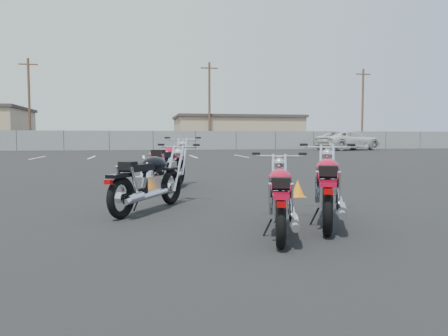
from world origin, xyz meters
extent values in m
plane|color=black|center=(0.00, 0.00, 0.00)|extent=(120.00, 120.00, 0.00)
torus|color=black|center=(-0.27, 3.91, 0.34)|extent=(0.37, 0.68, 0.68)
cylinder|color=silver|center=(-0.27, 3.91, 0.34)|extent=(0.17, 0.21, 0.18)
torus|color=black|center=(-0.90, 2.39, 0.34)|extent=(0.37, 0.68, 0.68)
cylinder|color=silver|center=(-0.90, 2.39, 0.34)|extent=(0.17, 0.21, 0.18)
cube|color=black|center=(-0.59, 3.15, 0.39)|extent=(0.56, 1.15, 0.07)
cube|color=silver|center=(-0.61, 3.10, 0.45)|extent=(0.46, 0.52, 0.34)
cylinder|color=silver|center=(-0.61, 3.10, 0.66)|extent=(0.32, 0.35, 0.30)
ellipsoid|color=#B50B28|center=(-0.51, 3.34, 0.82)|extent=(0.57, 0.74, 0.29)
cube|color=black|center=(-0.71, 2.84, 0.80)|extent=(0.51, 0.69, 0.11)
cube|color=black|center=(-0.82, 2.57, 0.84)|extent=(0.31, 0.28, 0.14)
cube|color=#B50B28|center=(-0.91, 2.37, 0.70)|extent=(0.37, 0.52, 0.06)
cube|color=#B50B28|center=(-0.27, 3.91, 0.70)|extent=(0.28, 0.41, 0.05)
cylinder|color=silver|center=(-0.71, 2.50, 0.62)|extent=(0.13, 0.21, 0.45)
cylinder|color=silver|center=(-0.96, 2.60, 0.62)|extent=(0.13, 0.21, 0.45)
cylinder|color=silver|center=(-0.55, 2.77, 0.32)|extent=(0.57, 1.20, 0.15)
cylinder|color=silver|center=(-0.68, 2.43, 0.34)|extent=(0.28, 0.42, 0.15)
cylinder|color=silver|center=(-0.13, 4.00, 0.70)|extent=(0.22, 0.44, 0.90)
cylinder|color=silver|center=(-0.32, 4.08, 0.70)|extent=(0.22, 0.44, 0.90)
sphere|color=silver|center=(-0.15, 4.21, 1.00)|extent=(0.24, 0.24, 0.18)
cylinder|color=silver|center=(-0.14, 4.23, 1.11)|extent=(0.75, 0.33, 0.03)
cylinder|color=black|center=(0.22, 4.06, 1.16)|extent=(0.14, 0.09, 0.04)
cylinder|color=black|center=(-0.52, 4.36, 1.16)|extent=(0.14, 0.09, 0.04)
cylinder|color=black|center=(-0.78, 3.11, 0.17)|extent=(0.18, 0.09, 0.34)
cube|color=#990505|center=(-1.02, 2.10, 0.62)|extent=(0.13, 0.11, 0.07)
torus|color=black|center=(-0.67, 0.97, 0.30)|extent=(0.42, 0.57, 0.61)
cylinder|color=silver|center=(-0.67, 0.97, 0.30)|extent=(0.17, 0.19, 0.16)
torus|color=black|center=(-1.46, -0.26, 0.30)|extent=(0.42, 0.57, 0.61)
cylinder|color=silver|center=(-1.46, -0.26, 0.30)|extent=(0.17, 0.19, 0.16)
cube|color=black|center=(-1.07, 0.36, 0.34)|extent=(0.66, 0.95, 0.06)
cube|color=silver|center=(-1.09, 0.31, 0.41)|extent=(0.45, 0.48, 0.30)
cylinder|color=silver|center=(-1.09, 0.31, 0.59)|extent=(0.31, 0.32, 0.27)
ellipsoid|color=black|center=(-0.97, 0.51, 0.73)|extent=(0.58, 0.66, 0.26)
cube|color=black|center=(-1.23, 0.10, 0.71)|extent=(0.52, 0.61, 0.10)
cube|color=black|center=(-1.37, -0.11, 0.75)|extent=(0.29, 0.27, 0.12)
cube|color=black|center=(-1.47, -0.28, 0.62)|extent=(0.38, 0.46, 0.05)
cube|color=black|center=(-0.67, 0.97, 0.62)|extent=(0.30, 0.36, 0.04)
cylinder|color=silver|center=(-1.28, -0.20, 0.56)|extent=(0.14, 0.18, 0.40)
cylinder|color=silver|center=(-1.48, -0.07, 0.56)|extent=(0.14, 0.18, 0.40)
cylinder|color=silver|center=(-1.09, 0.01, 0.28)|extent=(0.68, 0.99, 0.13)
cylinder|color=silver|center=(-1.27, -0.26, 0.30)|extent=(0.30, 0.37, 0.13)
cylinder|color=silver|center=(-0.52, 1.03, 0.63)|extent=(0.26, 0.36, 0.80)
cylinder|color=silver|center=(-0.68, 1.13, 0.63)|extent=(0.26, 0.36, 0.80)
sphere|color=silver|center=(-0.51, 1.21, 0.89)|extent=(0.22, 0.22, 0.16)
cylinder|color=silver|center=(-0.50, 1.23, 0.99)|extent=(0.61, 0.41, 0.03)
cylinder|color=black|center=(-0.22, 1.02, 1.03)|extent=(0.12, 0.10, 0.04)
cylinder|color=black|center=(-0.81, 1.41, 1.03)|extent=(0.12, 0.10, 0.04)
cylinder|color=black|center=(-1.24, 0.35, 0.15)|extent=(0.15, 0.11, 0.30)
cube|color=#990505|center=(-1.62, -0.50, 0.56)|extent=(0.12, 0.11, 0.06)
torus|color=black|center=(0.64, -1.03, 0.28)|extent=(0.26, 0.56, 0.55)
cylinder|color=silver|center=(0.64, -1.03, 0.28)|extent=(0.13, 0.17, 0.15)
torus|color=black|center=(0.25, -2.31, 0.28)|extent=(0.26, 0.56, 0.55)
cylinder|color=silver|center=(0.25, -2.31, 0.28)|extent=(0.13, 0.17, 0.15)
cube|color=black|center=(0.44, -1.67, 0.31)|extent=(0.38, 0.95, 0.06)
cube|color=silver|center=(0.43, -1.71, 0.37)|extent=(0.35, 0.41, 0.28)
cylinder|color=silver|center=(0.43, -1.71, 0.53)|extent=(0.24, 0.27, 0.24)
ellipsoid|color=#B50B28|center=(0.49, -1.51, 0.66)|extent=(0.43, 0.59, 0.24)
cube|color=black|center=(0.36, -1.93, 0.65)|extent=(0.38, 0.56, 0.09)
cube|color=black|center=(0.29, -2.15, 0.68)|extent=(0.24, 0.22, 0.11)
cube|color=#B50B28|center=(0.24, -2.32, 0.57)|extent=(0.27, 0.42, 0.05)
cube|color=#B50B28|center=(0.64, -1.03, 0.57)|extent=(0.21, 0.33, 0.04)
cylinder|color=silver|center=(0.39, -2.21, 0.51)|extent=(0.09, 0.18, 0.36)
cylinder|color=silver|center=(0.18, -2.14, 0.51)|extent=(0.09, 0.18, 0.36)
cylinder|color=silver|center=(0.50, -1.98, 0.26)|extent=(0.38, 0.99, 0.12)
cylinder|color=silver|center=(0.42, -2.26, 0.28)|extent=(0.20, 0.34, 0.12)
cylinder|color=silver|center=(0.76, -0.95, 0.57)|extent=(0.15, 0.36, 0.73)
cylinder|color=silver|center=(0.60, -0.90, 0.57)|extent=(0.15, 0.36, 0.73)
sphere|color=silver|center=(0.72, -0.79, 0.81)|extent=(0.18, 0.18, 0.15)
cylinder|color=silver|center=(0.73, -0.77, 0.90)|extent=(0.62, 0.22, 0.03)
cylinder|color=black|center=(1.03, -0.88, 0.94)|extent=(0.12, 0.06, 0.03)
cylinder|color=black|center=(0.41, -0.69, 0.94)|extent=(0.12, 0.06, 0.03)
cylinder|color=black|center=(0.29, -1.72, 0.14)|extent=(0.14, 0.06, 0.28)
cube|color=#990505|center=(0.17, -2.55, 0.51)|extent=(0.10, 0.08, 0.06)
torus|color=black|center=(1.57, -0.49, 0.31)|extent=(0.35, 0.61, 0.62)
cylinder|color=silver|center=(1.57, -0.49, 0.31)|extent=(0.16, 0.19, 0.17)
torus|color=black|center=(0.97, -1.86, 0.31)|extent=(0.35, 0.61, 0.62)
cylinder|color=silver|center=(0.97, -1.86, 0.31)|extent=(0.16, 0.19, 0.17)
cube|color=black|center=(1.27, -1.17, 0.35)|extent=(0.53, 1.03, 0.06)
cube|color=silver|center=(1.25, -1.22, 0.41)|extent=(0.42, 0.47, 0.31)
cylinder|color=silver|center=(1.25, -1.22, 0.60)|extent=(0.29, 0.32, 0.27)
ellipsoid|color=#B50B28|center=(1.34, -1.00, 0.74)|extent=(0.53, 0.67, 0.26)
cube|color=black|center=(1.14, -1.46, 0.72)|extent=(0.47, 0.63, 0.10)
cube|color=black|center=(1.04, -1.69, 0.76)|extent=(0.28, 0.26, 0.12)
cube|color=#B50B28|center=(0.96, -1.88, 0.63)|extent=(0.34, 0.47, 0.05)
cube|color=#B50B28|center=(1.57, -0.49, 0.63)|extent=(0.26, 0.38, 0.04)
cylinder|color=silver|center=(1.14, -1.77, 0.57)|extent=(0.12, 0.19, 0.41)
cylinder|color=silver|center=(0.92, -1.67, 0.57)|extent=(0.12, 0.19, 0.41)
cylinder|color=silver|center=(1.30, -1.52, 0.29)|extent=(0.54, 1.08, 0.13)
cylinder|color=silver|center=(1.16, -1.83, 0.31)|extent=(0.26, 0.38, 0.14)
cylinder|color=silver|center=(1.70, -0.41, 0.64)|extent=(0.21, 0.40, 0.81)
cylinder|color=silver|center=(1.53, -0.34, 0.64)|extent=(0.21, 0.40, 0.81)
sphere|color=silver|center=(1.68, -0.22, 0.91)|extent=(0.22, 0.22, 0.17)
cylinder|color=silver|center=(1.69, -0.20, 1.01)|extent=(0.67, 0.32, 0.03)
cylinder|color=black|center=(2.01, -0.37, 1.05)|extent=(0.13, 0.08, 0.04)
cylinder|color=black|center=(1.35, -0.08, 1.05)|extent=(0.13, 0.08, 0.04)
cylinder|color=black|center=(1.09, -1.21, 0.15)|extent=(0.16, 0.09, 0.31)
cube|color=#990505|center=(0.85, -2.12, 0.57)|extent=(0.12, 0.10, 0.06)
cone|color=orange|center=(1.84, 1.48, 0.17)|extent=(0.26, 0.26, 0.32)
cube|color=orange|center=(1.84, 1.48, 0.01)|extent=(0.28, 0.28, 0.01)
cube|color=slate|center=(0.00, 35.00, 0.90)|extent=(80.00, 0.04, 1.80)
cylinder|color=black|center=(-12.00, 35.00, 0.90)|extent=(0.06, 0.06, 1.80)
cylinder|color=black|center=(-8.00, 35.00, 0.90)|extent=(0.06, 0.06, 1.80)
cylinder|color=black|center=(-4.00, 35.00, 0.90)|extent=(0.06, 0.06, 1.80)
cylinder|color=black|center=(0.00, 35.00, 0.90)|extent=(0.06, 0.06, 1.80)
cylinder|color=black|center=(4.00, 35.00, 0.90)|extent=(0.06, 0.06, 1.80)
cylinder|color=black|center=(8.00, 35.00, 0.90)|extent=(0.06, 0.06, 1.80)
cylinder|color=black|center=(12.00, 35.00, 0.90)|extent=(0.06, 0.06, 1.80)
cylinder|color=black|center=(16.00, 35.00, 0.90)|extent=(0.06, 0.06, 1.80)
cylinder|color=black|center=(20.00, 35.00, 0.90)|extent=(0.06, 0.06, 1.80)
cylinder|color=black|center=(24.00, 35.00, 0.90)|extent=(0.06, 0.06, 1.80)
cylinder|color=black|center=(28.00, 35.00, 0.90)|extent=(0.06, 0.06, 1.80)
cube|color=tan|center=(10.00, 44.00, 1.70)|extent=(14.00, 9.00, 3.40)
cube|color=#3F3534|center=(10.00, 44.00, 3.55)|extent=(14.40, 9.40, 0.30)
cylinder|color=#4B3123|center=(-12.00, 40.00, 4.50)|extent=(0.24, 0.24, 9.00)
cube|color=#4B3123|center=(-12.00, 40.00, 8.40)|extent=(1.80, 0.12, 0.12)
cylinder|color=#4B3123|center=(6.00, 39.00, 4.50)|extent=(0.24, 0.24, 9.00)
cube|color=#4B3123|center=(6.00, 39.00, 8.40)|extent=(1.80, 0.12, 0.12)
cylinder|color=#4B3123|center=(24.00, 40.00, 4.50)|extent=(0.24, 0.24, 9.00)
cube|color=#4B3123|center=(24.00, 40.00, 8.40)|extent=(1.80, 0.12, 0.12)
cube|color=silver|center=(-7.00, 20.00, 0.00)|extent=(0.12, 4.00, 0.01)
cube|color=silver|center=(-4.00, 20.00, 0.00)|extent=(0.12, 4.00, 0.01)
cube|color=silver|center=(-1.00, 20.00, 0.00)|extent=(0.12, 4.00, 0.01)
cube|color=silver|center=(2.00, 20.00, 0.00)|extent=(0.12, 4.00, 0.01)
cube|color=silver|center=(5.00, 20.00, 0.00)|extent=(0.12, 4.00, 0.01)
imported|color=silver|center=(17.74, 30.87, 1.39)|extent=(5.07, 7.86, 2.78)
camera|label=1|loc=(-1.18, -6.61, 1.16)|focal=35.00mm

